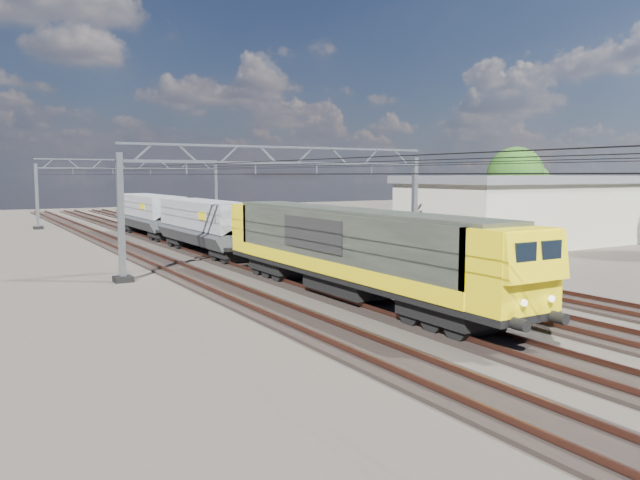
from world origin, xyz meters
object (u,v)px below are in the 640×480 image
hopper_wagon_mid (150,212)px  hopper_wagon_lead (207,223)px  catenary_gantry_far (133,189)px  catenary_gantry_mid (287,202)px  industrial_shed (522,210)px  locomotive (350,247)px  tree_far (519,178)px

hopper_wagon_mid → hopper_wagon_lead: bearing=-90.0°
hopper_wagon_mid → catenary_gantry_far: bearing=81.8°
catenary_gantry_mid → industrial_shed: bearing=5.2°
catenary_gantry_far → industrial_shed: (22.00, -34.00, -1.18)m
locomotive → catenary_gantry_mid: bearing=78.4°
hopper_wagon_mid → industrial_shed: (24.00, -20.18, 0.49)m
locomotive → tree_far: size_ratio=2.59×
catenary_gantry_far → industrial_shed: bearing=-57.1°
catenary_gantry_far → hopper_wagon_mid: size_ratio=1.53×
catenary_gantry_far → hopper_wagon_mid: (-2.00, -13.82, -1.67)m
catenary_gantry_mid → catenary_gantry_far: bearing=90.0°
catenary_gantry_mid → hopper_wagon_mid: (-2.00, 22.18, -1.67)m
hopper_wagon_lead → industrial_shed: 24.74m
catenary_gantry_far → industrial_shed: catenary_gantry_far is taller
catenary_gantry_far → catenary_gantry_mid: bearing=-90.0°
hopper_wagon_lead → industrial_shed: industrial_shed is taller
industrial_shed → catenary_gantry_mid: bearing=-174.8°
hopper_wagon_lead → catenary_gantry_far: bearing=85.9°
tree_far → catenary_gantry_far: bearing=139.2°
locomotive → hopper_wagon_lead: 17.70m
catenary_gantry_mid → industrial_shed: catenary_gantry_mid is taller
hopper_wagon_lead → tree_far: tree_far is taller
hopper_wagon_lead → tree_far: bearing=3.2°
hopper_wagon_mid → industrial_shed: 31.36m
catenary_gantry_mid → catenary_gantry_far: size_ratio=1.00×
catenary_gantry_mid → locomotive: (-2.00, -9.72, -1.58)m
locomotive → hopper_wagon_lead: size_ratio=1.62×
hopper_wagon_lead → tree_far: size_ratio=1.60×
catenary_gantry_mid → tree_far: size_ratio=2.44×
catenary_gantry_far → tree_far: 40.10m
locomotive → tree_far: bearing=31.1°
locomotive → industrial_shed: 26.71m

